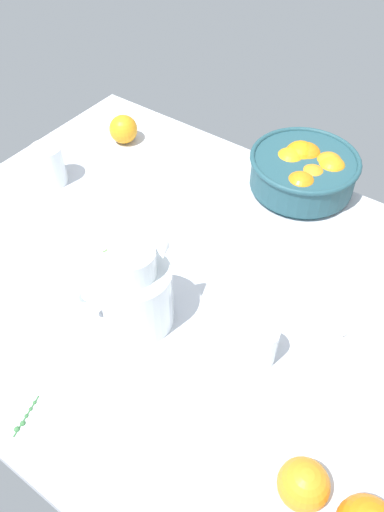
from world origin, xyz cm
name	(u,v)px	position (x,y,z in cm)	size (l,w,h in cm)	color
ground_plane	(173,277)	(0.00, 0.00, -1.50)	(116.04, 92.02, 3.00)	silver
fruit_bowl	(304,171)	(8.77, 39.49, 5.40)	(25.61, 25.61, 10.63)	#234C56
juice_pitcher	(137,296)	(1.87, -12.97, 6.73)	(14.92, 14.44, 19.08)	white
juice_glass	(261,346)	(24.76, -6.99, 3.56)	(5.63, 5.63, 8.25)	white
second_glass	(50,167)	(-41.86, 6.45, 4.36)	(7.40, 7.40, 9.90)	white
loose_orange_0	(303,484)	(41.57, -23.62, 3.81)	(7.63, 7.63, 7.63)	orange
loose_orange_1	(123,129)	(-38.84, 29.73, 3.72)	(7.45, 7.45, 7.45)	orange
spoon	(349,341)	(36.51, 5.42, 0.44)	(12.57, 7.83, 1.00)	silver
herb_sprig_0	(117,246)	(-14.22, -1.31, 0.28)	(2.83, 5.04, 0.99)	#48852E
herb_sprig_1	(24,419)	(-0.32, -39.63, 0.27)	(2.40, 7.39, 0.98)	#39733F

